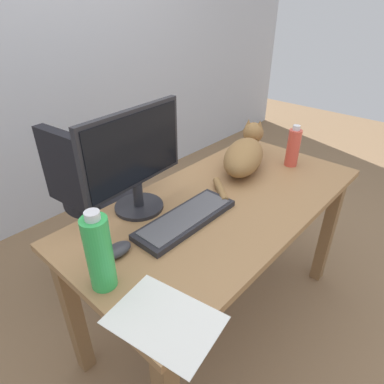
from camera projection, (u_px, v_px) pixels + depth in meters
name	position (u px, v px, depth m)	size (l,w,h in m)	color
ground_plane	(217.00, 314.00, 1.78)	(8.00, 8.00, 0.00)	#846647
back_wall	(27.00, 31.00, 2.00)	(6.00, 0.04, 2.60)	silver
desk	(222.00, 222.00, 1.47)	(1.38, 0.68, 0.73)	#9E7247
office_chair	(98.00, 213.00, 1.89)	(0.48, 0.48, 0.94)	black
monitor	(135.00, 158.00, 1.25)	(0.48, 0.20, 0.41)	#232328
keyboard	(186.00, 219.00, 1.28)	(0.44, 0.15, 0.03)	#232328
cat	(245.00, 154.00, 1.64)	(0.58, 0.30, 0.20)	olive
computer_mouse	(117.00, 250.00, 1.11)	(0.11, 0.06, 0.04)	#333338
paper_sheet	(165.00, 320.00, 0.89)	(0.21, 0.30, 0.00)	white
water_bottle	(293.00, 147.00, 1.66)	(0.06, 0.06, 0.21)	#D84C3D
spray_bottle	(99.00, 253.00, 0.94)	(0.08, 0.08, 0.27)	green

